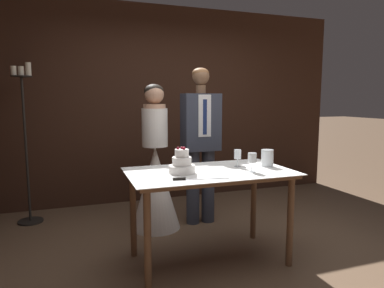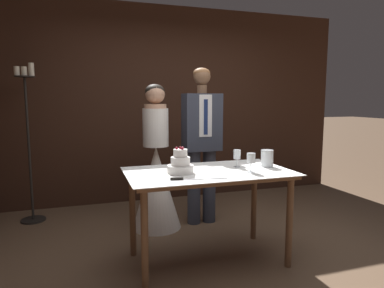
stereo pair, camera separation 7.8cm
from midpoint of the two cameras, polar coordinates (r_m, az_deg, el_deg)
ground_plane at (r=3.29m, az=6.81°, el=-18.44°), size 40.00×40.00×0.00m
wall_back at (r=4.95m, az=-3.25°, el=6.59°), size 5.25×0.12×2.71m
cake_table at (r=2.99m, az=3.50°, el=-6.31°), size 1.42×0.81×0.82m
tiered_cake at (r=2.87m, az=-1.17°, el=-3.38°), size 0.22×0.22×0.22m
cake_knife at (r=2.65m, az=0.16°, el=-5.81°), size 0.44×0.10×0.02m
wine_glass_near at (r=3.15m, az=8.23°, el=-1.83°), size 0.06×0.06×0.16m
wine_glass_middle at (r=2.95m, az=10.57°, el=-2.41°), size 0.07×0.07×0.16m
hurricane_candle at (r=3.22m, az=13.07°, el=-2.40°), size 0.11×0.11×0.16m
bride at (r=3.81m, az=-5.39°, el=-5.36°), size 0.54×0.54×1.59m
groom at (r=3.89m, az=2.21°, el=0.84°), size 0.42×0.25×1.78m
candle_stand at (r=4.35m, az=-25.07°, el=-0.02°), size 0.28×0.28×1.84m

